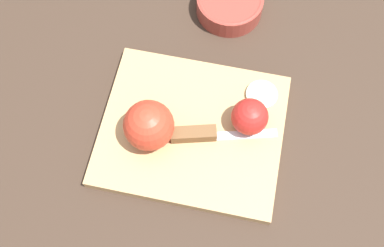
{
  "coord_description": "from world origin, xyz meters",
  "views": [
    {
      "loc": [
        0.04,
        -0.3,
        0.76
      ],
      "look_at": [
        0.0,
        0.0,
        0.04
      ],
      "focal_mm": 42.0,
      "sensor_mm": 36.0,
      "label": 1
    }
  ],
  "objects": [
    {
      "name": "ground_plane",
      "position": [
        0.0,
        0.0,
        0.0
      ],
      "size": [
        4.0,
        4.0,
        0.0
      ],
      "primitive_type": "plane",
      "color": "#38281E"
    },
    {
      "name": "bowl",
      "position": [
        0.04,
        0.28,
        0.02
      ],
      "size": [
        0.13,
        0.13,
        0.04
      ],
      "color": "#99382D",
      "rests_on": "ground_plane"
    },
    {
      "name": "cutting_board",
      "position": [
        0.0,
        0.0,
        0.01
      ],
      "size": [
        0.34,
        0.29,
        0.02
      ],
      "color": "tan",
      "rests_on": "ground_plane"
    },
    {
      "name": "apple_half_right",
      "position": [
        0.1,
        0.02,
        0.05
      ],
      "size": [
        0.06,
        0.06,
        0.06
      ],
      "rotation": [
        0.0,
        0.0,
        3.33
      ],
      "color": "red",
      "rests_on": "cutting_board"
    },
    {
      "name": "apple_half_left",
      "position": [
        -0.07,
        -0.02,
        0.07
      ],
      "size": [
        0.09,
        0.09,
        0.09
      ],
      "rotation": [
        0.0,
        0.0,
        2.39
      ],
      "color": "red",
      "rests_on": "cutting_board"
    },
    {
      "name": "apple_slice",
      "position": [
        0.12,
        0.08,
        0.03
      ],
      "size": [
        0.06,
        0.06,
        0.01
      ],
      "color": "beige",
      "rests_on": "cutting_board"
    },
    {
      "name": "knife",
      "position": [
        0.01,
        -0.01,
        0.03
      ],
      "size": [
        0.19,
        0.06,
        0.02
      ],
      "rotation": [
        0.0,
        0.0,
        0.2
      ],
      "color": "silver",
      "rests_on": "cutting_board"
    }
  ]
}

